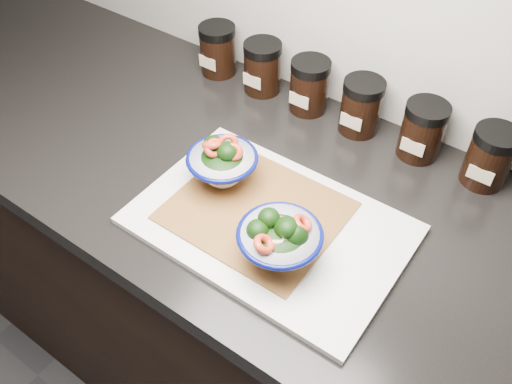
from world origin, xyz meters
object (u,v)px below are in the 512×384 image
Objects in this scene: bowl_right at (280,240)px; spice_jar_b at (262,67)px; spice_jar_c at (309,86)px; bowl_left at (222,163)px; spice_jar_f at (490,157)px; spice_jar_d at (361,106)px; cutting_board at (270,224)px; spice_jar_e at (423,130)px; spice_jar_a at (218,50)px.

bowl_right is 1.19× the size of spice_jar_b.
spice_jar_b reaches higher than bowl_right.
spice_jar_c is at bearing 0.00° from spice_jar_b.
bowl_left is 1.13× the size of spice_jar_f.
bowl_right is 1.19× the size of spice_jar_d.
spice_jar_c is (-0.12, 0.32, 0.05)m from cutting_board.
cutting_board is 0.35m from spice_jar_e.
cutting_board is 3.98× the size of spice_jar_e.
cutting_board is 3.98× the size of spice_jar_a.
bowl_right is at bearing -81.02° from spice_jar_d.
bowl_right is 0.42m from spice_jar_f.
spice_jar_b is at bearing 180.00° from spice_jar_c.
spice_jar_a is 0.49m from spice_jar_e.
bowl_left reaches higher than bowl_right.
spice_jar_a and spice_jar_c have the same top height.
spice_jar_d is (0.24, 0.00, 0.00)m from spice_jar_b.
cutting_board is 0.40m from spice_jar_b.
spice_jar_f is at bearing 62.39° from bowl_right.
cutting_board is at bearing -111.35° from spice_jar_e.
bowl_left is 0.31m from spice_jar_d.
spice_jar_b is (-0.24, 0.32, 0.05)m from cutting_board.
spice_jar_e is at bearing 49.22° from bowl_left.
spice_jar_a is 0.36m from spice_jar_d.
spice_jar_b is at bearing 0.00° from spice_jar_a.
spice_jar_b is at bearing 180.00° from spice_jar_d.
spice_jar_b and spice_jar_c have the same top height.
spice_jar_b is (-0.30, 0.38, -0.00)m from bowl_right.
spice_jar_e is (0.07, 0.38, -0.00)m from bowl_right.
bowl_left is 0.95× the size of bowl_right.
spice_jar_d is (-0.00, 0.32, 0.05)m from cutting_board.
spice_jar_d is (-0.06, 0.38, -0.00)m from bowl_right.
spice_jar_e is at bearing 79.57° from bowl_right.
spice_jar_d is 0.26m from spice_jar_f.
bowl_right is 1.19× the size of spice_jar_e.
cutting_board is at bearing -41.51° from spice_jar_a.
spice_jar_b and spice_jar_f have the same top height.
bowl_left is 0.20m from bowl_right.
spice_jar_d is at bearing 180.00° from spice_jar_f.
spice_jar_c is (0.24, 0.00, 0.00)m from spice_jar_a.
bowl_right is at bearing -41.94° from spice_jar_a.
spice_jar_a is 0.24m from spice_jar_c.
spice_jar_b is 1.00× the size of spice_jar_c.
spice_jar_c is 1.00× the size of spice_jar_d.
bowl_left and spice_jar_a have the same top height.
bowl_right is at bearing -44.59° from cutting_board.
spice_jar_f is (0.38, 0.29, -0.00)m from bowl_left.
bowl_left is (-0.12, 0.03, 0.05)m from cutting_board.
spice_jar_f is at bearing 37.49° from bowl_left.
bowl_right is at bearing -51.73° from spice_jar_b.
spice_jar_a is at bearing 180.00° from spice_jar_e.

